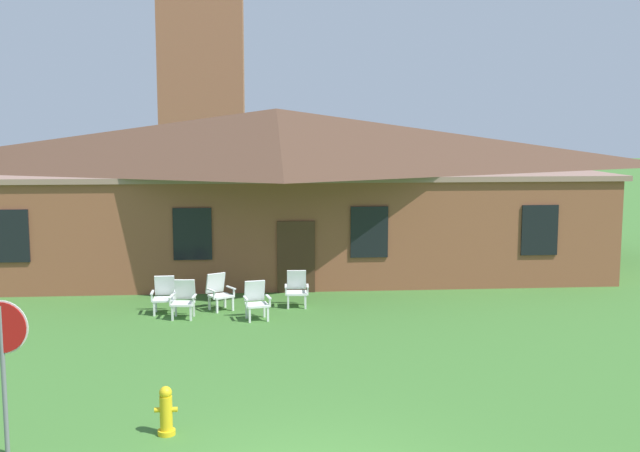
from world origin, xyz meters
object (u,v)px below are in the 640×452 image
(stop_sign, at_px, (2,346))
(lawn_chair_left_end, at_px, (219,291))
(lawn_chair_middle, at_px, (256,299))
(fire_hydrant, at_px, (166,412))
(lawn_chair_by_porch, at_px, (164,294))
(lawn_chair_right_end, at_px, (297,288))
(lawn_chair_near_door, at_px, (184,298))

(stop_sign, distance_m, lawn_chair_left_end, 9.34)
(lawn_chair_middle, bearing_deg, lawn_chair_left_end, 132.33)
(fire_hydrant, bearing_deg, lawn_chair_middle, 79.03)
(lawn_chair_by_porch, bearing_deg, lawn_chair_right_end, 7.87)
(lawn_chair_left_end, height_order, lawn_chair_middle, same)
(lawn_chair_by_porch, bearing_deg, fire_hydrant, -83.16)
(fire_hydrant, bearing_deg, lawn_chair_left_end, 87.10)
(fire_hydrant, bearing_deg, stop_sign, -167.56)
(stop_sign, distance_m, lawn_chair_right_end, 10.33)
(lawn_chair_near_door, xyz_separation_m, fire_hydrant, (0.42, -7.56, -0.12))
(lawn_chair_right_end, relative_size, fire_hydrant, 1.21)
(lawn_chair_near_door, bearing_deg, lawn_chair_right_end, 19.24)
(lawn_chair_left_end, bearing_deg, lawn_chair_middle, -47.67)
(lawn_chair_by_porch, relative_size, lawn_chair_right_end, 1.00)
(stop_sign, relative_size, fire_hydrant, 2.94)
(lawn_chair_middle, bearing_deg, stop_sign, -115.41)
(stop_sign, distance_m, lawn_chair_by_porch, 8.78)
(stop_sign, height_order, lawn_chair_left_end, stop_sign)
(stop_sign, relative_size, lawn_chair_left_end, 2.43)
(lawn_chair_right_end, bearing_deg, lawn_chair_middle, -129.83)
(lawn_chair_middle, distance_m, lawn_chair_right_end, 1.70)
(stop_sign, relative_size, lawn_chair_middle, 2.43)
(lawn_chair_right_end, height_order, fire_hydrant, lawn_chair_right_end)
(lawn_chair_near_door, bearing_deg, lawn_chair_middle, -9.00)
(lawn_chair_by_porch, distance_m, lawn_chair_middle, 2.52)
(lawn_chair_near_door, bearing_deg, lawn_chair_by_porch, 135.82)
(lawn_chair_near_door, height_order, lawn_chair_right_end, same)
(lawn_chair_left_end, relative_size, lawn_chair_middle, 1.00)
(lawn_chair_right_end, bearing_deg, lawn_chair_near_door, -160.76)
(stop_sign, distance_m, lawn_chair_near_door, 8.36)
(stop_sign, xyz_separation_m, lawn_chair_by_porch, (1.31, 8.60, -1.15))
(lawn_chair_near_door, relative_size, fire_hydrant, 1.21)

